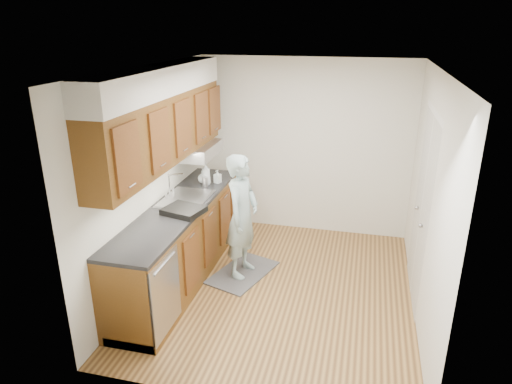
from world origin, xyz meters
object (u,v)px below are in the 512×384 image
soap_bottle_b (218,176)px  soap_bottle_c (203,176)px  person (242,208)px  dish_rack (184,210)px  soap_bottle_a (206,174)px  steel_can (205,182)px

soap_bottle_b → soap_bottle_c: (-0.18, -0.05, 0.00)m
soap_bottle_c → person: bearing=-39.7°
soap_bottle_b → dish_rack: 1.06m
person → dish_rack: size_ratio=4.14×
soap_bottle_a → steel_can: size_ratio=2.23×
soap_bottle_a → steel_can: soap_bottle_a is taller
soap_bottle_c → soap_bottle_b: bearing=15.2°
soap_bottle_a → soap_bottle_b: (0.12, 0.10, -0.06)m
soap_bottle_a → soap_bottle_b: bearing=40.0°
soap_bottle_c → dish_rack: 1.02m
person → dish_rack: 0.71m
person → dish_rack: person is taller
person → dish_rack: (-0.55, -0.44, 0.10)m
soap_bottle_a → dish_rack: size_ratio=0.72×
soap_bottle_a → soap_bottle_b: 0.17m
steel_can → dish_rack: steel_can is taller
soap_bottle_b → steel_can: bearing=-117.9°
steel_can → soap_bottle_c: bearing=118.1°
soap_bottle_b → steel_can: soap_bottle_b is taller
person → soap_bottle_a: size_ratio=5.74×
soap_bottle_c → dish_rack: size_ratio=0.43×
soap_bottle_a → soap_bottle_b: soap_bottle_a is taller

